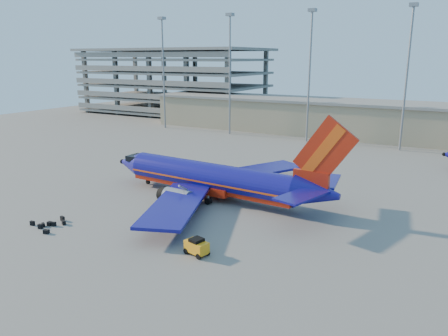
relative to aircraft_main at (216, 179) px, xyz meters
The scene contains 7 objects.
ground 3.24m from the aircraft_main, ahead, with size 220.00×220.00×0.00m, color slate.
terminal_building 59.04m from the aircraft_main, 78.41° to the left, with size 122.00×16.00×8.50m.
parking_garage 95.69m from the aircraft_main, 129.15° to the left, with size 62.00×32.00×21.40m.
light_mast_row 48.66m from the aircraft_main, 81.49° to the left, with size 101.60×1.60×28.65m.
aircraft_main is the anchor object (origin of this frame).
baggage_tug 17.72m from the aircraft_main, 65.28° to the right, with size 2.59×1.91×1.67m.
luggage_pile 21.39m from the aircraft_main, 121.38° to the right, with size 4.00×4.02×0.55m.
Camera 1 is at (27.08, -48.39, 18.57)m, focal length 35.00 mm.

